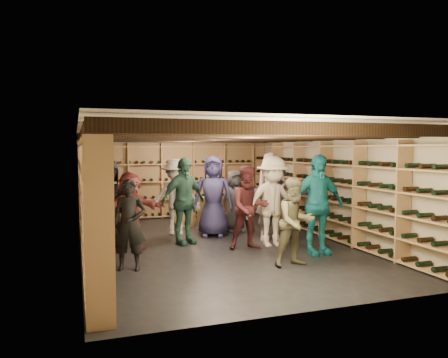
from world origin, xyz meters
The scene contains 23 objects.
ground centered at (0.00, 0.00, 0.00)m, with size 8.00×8.00×0.00m, color black.
walls centered at (0.00, 0.00, 1.20)m, with size 5.52×8.02×2.40m.
ceiling centered at (0.00, 0.00, 2.40)m, with size 5.50×8.00×0.01m, color beige.
ceiling_joists centered at (0.00, 0.00, 2.26)m, with size 5.40×7.12×0.18m.
wine_rack_left centered at (-2.57, 0.00, 1.08)m, with size 0.32×7.50×2.15m.
wine_rack_right centered at (2.57, 0.00, 1.08)m, with size 0.32×7.50×2.15m.
wine_rack_back centered at (0.00, 3.83, 1.07)m, with size 4.70×0.30×2.15m.
crate_stack_left centered at (0.22, 1.30, 0.42)m, with size 0.58×0.46×0.85m.
crate_stack_right centered at (-0.14, 2.29, 0.34)m, with size 0.59×0.49×0.68m.
crate_loose centered at (0.40, 1.66, 0.09)m, with size 0.50×0.33×0.17m, color tan.
person_0 centered at (-2.18, 0.39, 0.88)m, with size 0.86×0.56×1.76m, color black.
person_1 centered at (-1.99, -1.41, 0.75)m, with size 0.55×0.36×1.51m, color black.
person_2 centered at (0.72, -2.06, 0.75)m, with size 0.73×0.57×1.51m, color brown.
person_3 centered at (0.99, -0.57, 0.92)m, with size 1.19×0.68×1.84m, color #C1B398.
person_4 centered at (1.49, -1.46, 0.95)m, with size 1.11×0.46×1.89m, color #13676F.
person_5 centered at (-1.81, -0.02, 0.78)m, with size 1.44×0.46×1.55m, color maroon.
person_6 centered at (0.14, 0.77, 0.92)m, with size 0.90×0.59×1.84m, color #232044.
person_7 centered at (1.22, -0.03, 0.96)m, with size 0.70×0.46×1.91m, color gray.
person_8 centered at (0.44, -0.64, 0.83)m, with size 0.81×0.63×1.66m, color #3F171A.
person_9 centered at (-0.61, 1.30, 0.88)m, with size 1.13×0.65×1.75m, color #ACAB9C.
person_10 centered at (-0.68, 0.23, 0.91)m, with size 1.06×0.44×1.81m, color #25483B.
person_11 centered at (1.54, 0.42, 0.89)m, with size 1.65×0.52×1.78m, color slate.
person_12 centered at (0.82, 1.18, 0.74)m, with size 0.72×0.47×1.48m, color #343539.
Camera 1 is at (-2.80, -8.60, 2.00)m, focal length 35.00 mm.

